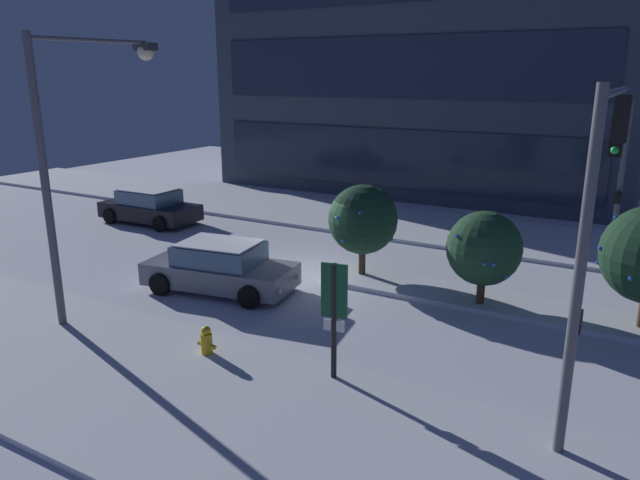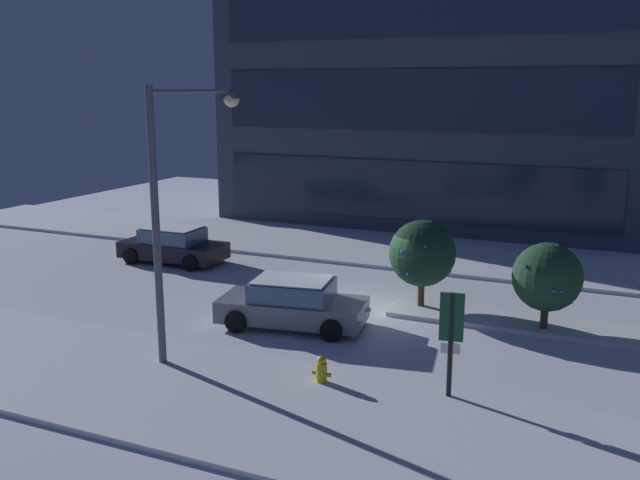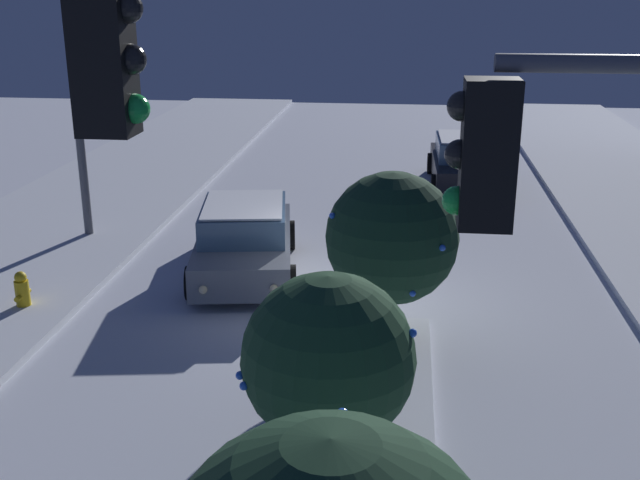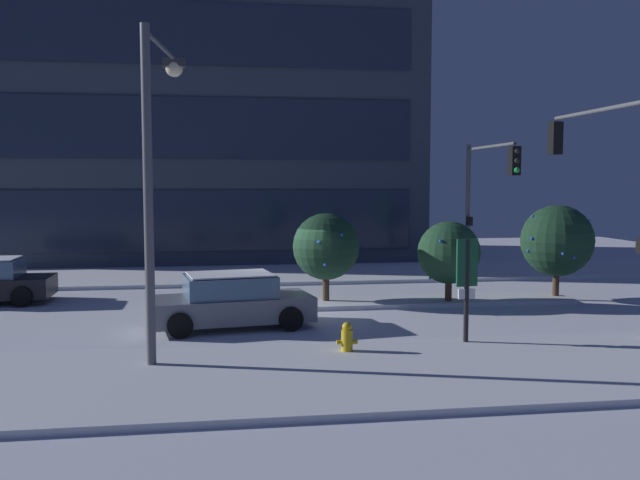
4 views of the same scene
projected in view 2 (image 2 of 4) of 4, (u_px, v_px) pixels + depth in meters
ground at (372, 310)px, 22.38m from camera, size 52.00×52.00×0.00m
curb_strip_near at (258, 406)px, 15.51m from camera, size 52.00×5.20×0.14m
curb_strip_far at (432, 256)px, 29.21m from camera, size 52.00×5.20×0.14m
median_strip at (536, 325)px, 20.82m from camera, size 9.00×1.80×0.14m
car_near at (293, 304)px, 20.75m from camera, size 4.71×2.65×1.49m
car_far at (173, 245)px, 28.40m from camera, size 4.49×2.17×1.49m
street_lamp_arched at (182, 181)px, 17.68m from camera, size 0.77×3.47×7.18m
fire_hydrant at (322, 372)px, 16.56m from camera, size 0.48×0.26×0.80m
parking_info_sign at (451, 334)px, 15.54m from camera, size 0.55×0.15×2.62m
decorated_tree_left_of_median at (422, 253)px, 22.04m from camera, size 2.16×2.16×2.98m
decorated_tree_right_of_median at (547, 277)px, 19.99m from camera, size 2.03×2.04×2.73m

